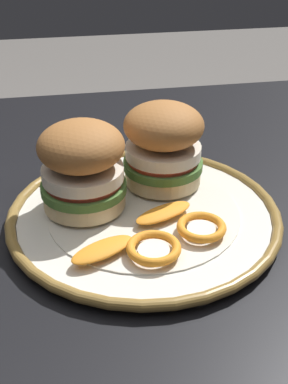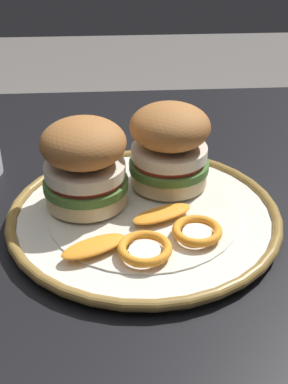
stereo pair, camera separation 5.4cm
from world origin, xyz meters
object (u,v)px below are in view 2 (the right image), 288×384
(dinner_plate, at_px, (144,215))
(sandwich_half_right, at_px, (169,145))
(dining_table, at_px, (83,308))
(sandwich_half_left, at_px, (84,162))

(dinner_plate, bearing_deg, sandwich_half_right, -120.10)
(sandwich_half_right, bearing_deg, dining_table, 40.90)
(sandwich_half_right, bearing_deg, sandwich_half_left, 20.68)
(dinner_plate, height_order, sandwich_half_right, sandwich_half_right)
(dining_table, distance_m, dinner_plate, 0.13)
(dining_table, bearing_deg, dinner_plate, -154.76)
(dining_table, relative_size, sandwich_half_left, 11.46)
(dining_table, xyz_separation_m, sandwich_half_right, (-0.11, -0.09, 0.16))
(dinner_plate, bearing_deg, sandwich_half_left, -18.54)
(dinner_plate, relative_size, sandwich_half_left, 2.53)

